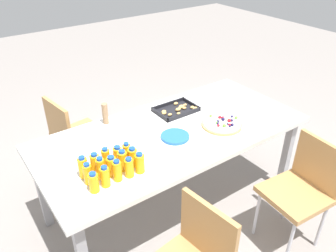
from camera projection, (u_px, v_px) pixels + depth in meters
ground_plane at (172, 203)px, 2.92m from camera, size 12.00×12.00×0.00m
party_table at (173, 137)px, 2.57m from camera, size 2.02×0.94×0.74m
chair_far_left at (73, 133)px, 2.95m from camera, size 0.45×0.45×0.83m
chair_near_right at (303, 186)px, 2.36m from camera, size 0.43×0.43×0.83m
juice_bottle_0 at (94, 183)px, 1.93m from camera, size 0.06×0.06×0.13m
juice_bottle_1 at (105, 177)px, 1.97m from camera, size 0.06×0.06×0.14m
juice_bottle_2 at (117, 171)px, 2.02m from camera, size 0.05×0.05×0.14m
juice_bottle_3 at (129, 168)px, 2.05m from camera, size 0.06×0.06×0.13m
juice_bottle_4 at (140, 163)px, 2.08m from camera, size 0.06×0.06×0.14m
juice_bottle_5 at (88, 174)px, 1.99m from camera, size 0.05×0.05×0.14m
juice_bottle_6 at (101, 169)px, 2.03m from camera, size 0.05×0.05×0.15m
juice_bottle_7 at (112, 166)px, 2.06m from camera, size 0.06×0.06×0.13m
juice_bottle_8 at (123, 161)px, 2.10m from camera, size 0.06×0.06×0.14m
juice_bottle_9 at (133, 157)px, 2.14m from camera, size 0.06×0.06×0.14m
juice_bottle_10 at (83, 167)px, 2.04m from camera, size 0.06×0.06×0.15m
juice_bottle_11 at (95, 164)px, 2.08m from camera, size 0.06×0.06×0.14m
juice_bottle_12 at (106, 159)px, 2.11m from camera, size 0.05×0.05×0.15m
juice_bottle_13 at (118, 156)px, 2.16m from camera, size 0.06×0.06×0.13m
juice_bottle_14 at (127, 152)px, 2.19m from camera, size 0.05×0.05×0.13m
fruit_pizza at (222, 124)px, 2.59m from camera, size 0.31×0.31×0.05m
snack_tray at (177, 110)px, 2.79m from camera, size 0.33×0.24×0.04m
plate_stack at (175, 137)px, 2.44m from camera, size 0.21×0.21×0.02m
napkin_stack at (76, 152)px, 2.29m from camera, size 0.15×0.15×0.01m
cardboard_tube at (105, 114)px, 2.58m from camera, size 0.04×0.04×0.17m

